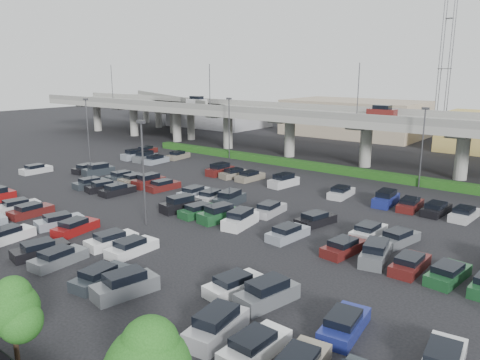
{
  "coord_description": "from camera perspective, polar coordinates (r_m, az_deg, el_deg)",
  "views": [
    {
      "loc": [
        34.48,
        -36.42,
        14.97
      ],
      "look_at": [
        0.57,
        6.15,
        2.0
      ],
      "focal_mm": 35.0,
      "sensor_mm": 36.0,
      "label": 1
    }
  ],
  "objects": [
    {
      "name": "ground",
      "position": [
        52.34,
        -4.69,
        -3.26
      ],
      "size": [
        280.0,
        280.0,
        0.0
      ],
      "primitive_type": "plane",
      "color": "black"
    },
    {
      "name": "overpass",
      "position": [
        77.17,
        11.67,
        7.18
      ],
      "size": [
        150.0,
        13.0,
        15.8
      ],
      "color": "gray",
      "rests_on": "ground"
    },
    {
      "name": "on_ramp",
      "position": [
        117.8,
        -9.01,
        9.29
      ],
      "size": [
        50.93,
        30.13,
        8.8
      ],
      "color": "gray",
      "rests_on": "ground"
    },
    {
      "name": "hedge",
      "position": [
        71.9,
        9.05,
        1.67
      ],
      "size": [
        66.0,
        1.6,
        1.1
      ],
      "primitive_type": "cube",
      "color": "#153F12",
      "rests_on": "ground"
    },
    {
      "name": "parked_cars",
      "position": [
        49.91,
        -8.05,
        -3.46
      ],
      "size": [
        63.04,
        41.67,
        1.67
      ],
      "color": "white",
      "rests_on": "ground"
    },
    {
      "name": "light_poles",
      "position": [
        55.16,
        -6.53,
        4.21
      ],
      "size": [
        66.9,
        48.38,
        10.3
      ],
      "color": "#434347",
      "rests_on": "ground"
    },
    {
      "name": "distant_buildings",
      "position": [
        101.31,
        25.83,
        5.71
      ],
      "size": [
        138.0,
        24.0,
        9.0
      ],
      "color": "gray",
      "rests_on": "ground"
    },
    {
      "name": "comm_tower",
      "position": [
        114.55,
        23.72,
        12.63
      ],
      "size": [
        2.4,
        2.4,
        30.0
      ],
      "color": "#434347",
      "rests_on": "ground"
    }
  ]
}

